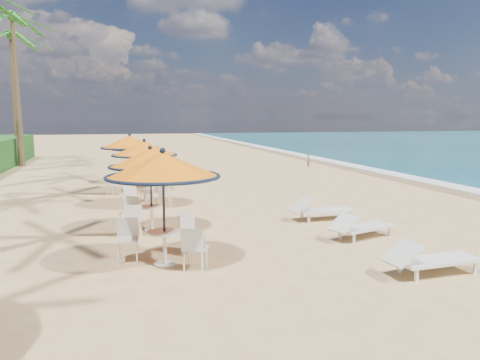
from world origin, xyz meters
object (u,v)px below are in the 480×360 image
(station_2, at_px, (145,157))
(lounger_mid, at_px, (360,226))
(station_1, at_px, (148,166))
(lounger_near, at_px, (429,259))
(station_4, at_px, (133,149))
(lounger_far, at_px, (320,209))
(station_0, at_px, (164,179))
(station_3, at_px, (129,149))

(station_2, bearing_deg, lounger_mid, -49.56)
(station_1, relative_size, lounger_near, 1.17)
(station_2, xyz_separation_m, station_4, (-0.19, 6.30, -0.14))
(station_2, height_order, lounger_near, station_2)
(station_1, distance_m, lounger_far, 5.45)
(station_1, xyz_separation_m, lounger_near, (5.23, -5.23, -1.50))
(lounger_near, distance_m, lounger_far, 5.29)
(station_2, height_order, lounger_mid, station_2)
(station_0, height_order, station_1, station_0)
(station_2, height_order, station_4, station_2)
(station_0, height_order, lounger_mid, station_0)
(lounger_far, bearing_deg, station_2, 142.36)
(station_2, relative_size, lounger_near, 1.17)
(station_1, relative_size, lounger_far, 1.19)
(station_1, height_order, lounger_mid, station_1)
(station_1, relative_size, station_3, 0.96)
(lounger_near, height_order, lounger_far, lounger_near)
(station_0, height_order, lounger_far, station_0)
(station_0, bearing_deg, station_2, 89.97)
(station_1, distance_m, lounger_mid, 5.98)
(lounger_far, bearing_deg, lounger_mid, -89.57)
(station_2, distance_m, station_3, 3.36)
(station_0, relative_size, lounger_far, 1.26)
(station_0, xyz_separation_m, station_2, (0.00, 6.95, -0.09))
(station_2, bearing_deg, lounger_near, -60.59)
(station_2, relative_size, lounger_mid, 1.19)
(station_4, bearing_deg, station_3, -95.14)
(station_4, bearing_deg, lounger_far, -62.20)
(station_1, distance_m, station_3, 7.13)
(lounger_near, bearing_deg, station_4, 105.58)
(station_0, distance_m, station_4, 13.25)
(station_4, bearing_deg, lounger_near, -71.00)
(station_3, xyz_separation_m, lounger_far, (5.56, -7.07, -1.50))
(station_2, distance_m, lounger_near, 10.46)
(station_2, xyz_separation_m, lounger_mid, (5.18, -6.08, -1.45))
(station_0, relative_size, station_3, 1.02)
(station_2, bearing_deg, station_3, 97.75)
(station_3, bearing_deg, station_4, 84.86)
(station_0, distance_m, lounger_mid, 5.48)
(station_0, height_order, station_4, station_0)
(station_4, bearing_deg, station_0, -89.21)
(station_2, relative_size, station_4, 1.13)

